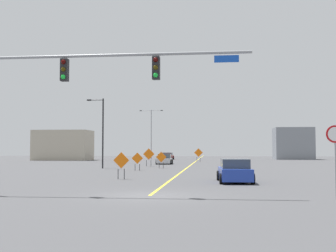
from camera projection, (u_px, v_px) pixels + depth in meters
ground at (150, 196)px, 18.58m from camera, size 195.25×195.25×0.00m
road_centre_stripe at (197, 161)px, 72.42m from camera, size 0.16×108.47×0.01m
traffic_signal_assembly at (67, 82)px, 19.27m from camera, size 13.06×0.44×6.75m
stop_sign at (335, 147)px, 17.76m from camera, size 0.76×0.07×3.12m
street_lamp_far_left at (151, 130)px, 82.27m from camera, size 4.69×0.24×9.83m
street_lamp_near_left at (102, 129)px, 44.48m from camera, size 1.86×0.24×7.51m
construction_sign_right_shoulder at (121, 162)px, 28.66m from camera, size 1.13×0.11×1.87m
construction_sign_right_lane at (137, 159)px, 39.94m from camera, size 1.10×0.18×1.73m
construction_sign_median_near at (149, 155)px, 49.18m from camera, size 1.36×0.15×2.15m
construction_sign_median_far at (198, 153)px, 66.41m from camera, size 1.38×0.07×2.16m
construction_sign_left_shoulder at (161, 158)px, 44.42m from camera, size 1.12×0.30×1.78m
car_silver_mid at (165, 159)px, 56.70m from camera, size 2.18×4.19×1.39m
car_blue_approaching at (235, 171)px, 26.01m from camera, size 2.22×4.31×1.47m
car_red_distant at (168, 156)px, 80.30m from camera, size 2.15×4.34×1.34m
roadside_building_west at (63, 145)px, 75.90m from camera, size 9.94×5.99×5.46m
roadside_building_east at (293, 144)px, 81.57m from camera, size 7.32×5.50×6.23m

